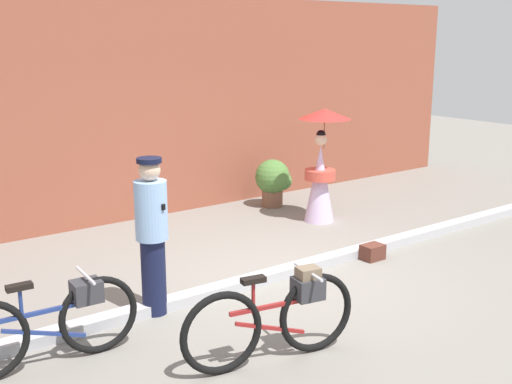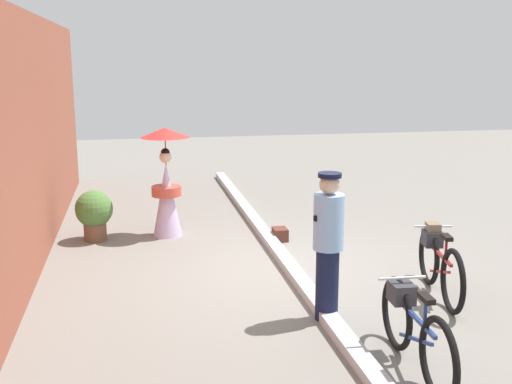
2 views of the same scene
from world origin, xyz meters
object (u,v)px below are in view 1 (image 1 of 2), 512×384
Objects in this scene: person_with_parasol at (321,165)px; bicycle_near_officer at (277,316)px; bicycle_far_side at (50,322)px; person_officer at (152,232)px; potted_plant_by_door at (274,180)px; backpack_on_pavement at (373,252)px.

bicycle_near_officer is at bearing -136.79° from person_with_parasol.
person_officer is at bearing 19.87° from bicycle_far_side.
person_with_parasol is (3.36, 3.15, 0.47)m from bicycle_near_officer.
person_officer is (-0.42, 1.58, 0.46)m from bicycle_near_officer.
person_with_parasol reaches higher than person_officer.
person_with_parasol is 2.18× the size of potted_plant_by_door.
bicycle_near_officer is at bearing -127.54° from potted_plant_by_door.
bicycle_far_side is 5.45m from person_with_parasol.
person_with_parasol is (5.03, 2.03, 0.49)m from bicycle_far_side.
person_with_parasol is 2.06m from backpack_on_pavement.
potted_plant_by_door is (4.99, 3.19, 0.05)m from bicycle_far_side.
bicycle_near_officer is 0.95× the size of person_with_parasol.
bicycle_near_officer reaches higher than bicycle_far_side.
bicycle_far_side reaches higher than backpack_on_pavement.
person_officer is 4.65m from potted_plant_by_door.
person_officer is (1.26, 0.46, 0.49)m from bicycle_far_side.
bicycle_far_side is at bearing -147.40° from potted_plant_by_door.
potted_plant_by_door is 3.03m from backpack_on_pavement.
backpack_on_pavement is at bearing -3.82° from person_officer.
backpack_on_pavement is (4.38, 0.25, -0.31)m from bicycle_far_side.
person_with_parasol is at bearing 69.81° from backpack_on_pavement.
bicycle_near_officer is at bearing -75.20° from person_officer.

